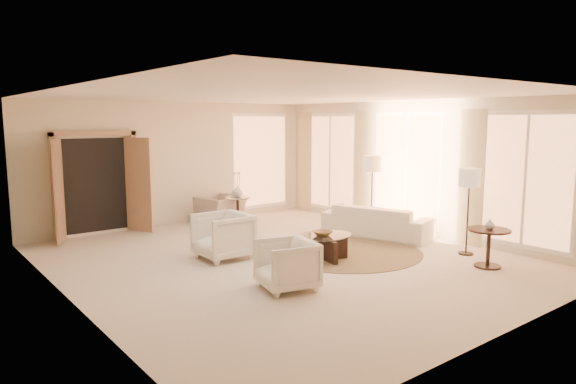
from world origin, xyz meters
TOP-DOWN VIEW (x-y plane):
  - room at (0.00, 0.00)m, footprint 7.04×8.04m
  - windows_right at (3.45, 0.10)m, footprint 0.10×6.40m
  - window_back_corner at (2.30, 3.95)m, footprint 1.70×0.10m
  - curtains_right at (3.40, 1.00)m, footprint 0.06×5.20m
  - french_doors at (-1.90, 3.82)m, footprint 1.95×0.66m
  - area_rug at (1.20, -0.24)m, footprint 3.74×3.74m
  - sofa at (2.62, 0.23)m, footprint 1.49×2.38m
  - armchair_left at (-0.79, 0.72)m, footprint 0.81×0.87m
  - armchair_right at (-0.93, -1.26)m, footprint 0.87×0.91m
  - accent_chair at (0.77, 3.40)m, footprint 1.11×0.87m
  - coffee_table at (0.53, -0.41)m, footprint 1.52×1.52m
  - end_table at (2.34, -2.43)m, footprint 0.67×0.67m
  - side_table at (0.94, 2.93)m, footprint 0.57×0.57m
  - floor_lamp_near at (2.90, 0.66)m, footprint 0.40×0.40m
  - floor_lamp_far at (2.78, -1.75)m, footprint 0.38×0.38m
  - bowl at (0.53, -0.41)m, footprint 0.37×0.37m
  - end_vase at (2.34, -2.43)m, footprint 0.21×0.21m
  - side_vase at (0.94, 2.93)m, footprint 0.29×0.29m

SIDE VIEW (x-z plane):
  - area_rug at x=1.20m, z-range 0.00..0.01m
  - coffee_table at x=0.53m, z-range 0.05..0.48m
  - sofa at x=2.62m, z-range 0.00..0.65m
  - armchair_right at x=-0.93m, z-range 0.00..0.78m
  - side_table at x=0.94m, z-range 0.07..0.73m
  - accent_chair at x=0.77m, z-range 0.00..0.86m
  - end_table at x=2.34m, z-range 0.12..0.75m
  - armchair_left at x=-0.79m, z-range 0.00..0.88m
  - bowl at x=0.53m, z-range 0.42..0.50m
  - end_vase at x=2.34m, z-range 0.63..0.80m
  - side_vase at x=0.94m, z-range 0.66..0.92m
  - french_doors at x=-1.90m, z-range -0.01..2.15m
  - curtains_right at x=3.40m, z-range 0.00..2.60m
  - floor_lamp_far at x=2.78m, z-range 0.54..2.09m
  - windows_right at x=3.45m, z-range 0.15..2.55m
  - window_back_corner at x=2.30m, z-range 0.15..2.55m
  - floor_lamp_near at x=2.90m, z-range 0.58..2.22m
  - room at x=0.00m, z-range -0.02..2.81m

